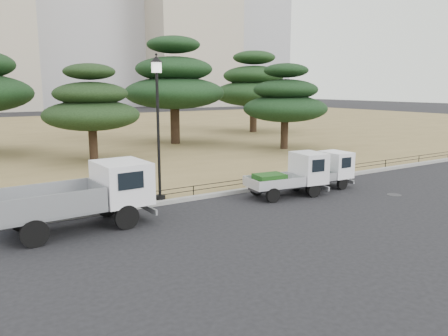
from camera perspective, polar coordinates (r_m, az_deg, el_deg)
ground at (r=16.17m, az=3.79°, el=-5.64°), size 220.00×220.00×0.00m
lawn at (r=44.33m, az=-20.13°, el=4.18°), size 120.00×56.00×0.15m
curb at (r=18.24m, az=-1.00°, el=-3.48°), size 120.00×0.25×0.16m
truck_large at (r=14.65m, az=-17.75°, el=-3.21°), size 4.81×2.14×2.06m
truck_kei_front at (r=18.43m, az=8.88°, el=-0.90°), size 3.49×1.80×1.77m
truck_kei_rear at (r=19.97m, az=12.82°, el=-0.38°), size 3.10×1.38×1.61m
street_lamp at (r=16.87m, az=-8.68°, el=8.25°), size 0.49×0.49×5.49m
pipe_fence at (r=18.28m, az=-1.25°, el=-2.29°), size 38.00×0.04×0.40m
tarp_pile at (r=16.09m, az=-27.01°, el=-4.97°), size 1.56×1.27×0.92m
manhole at (r=19.84m, az=21.33°, el=-3.28°), size 0.60×0.60×0.01m
pine_center_left at (r=26.78m, az=-16.96°, el=7.82°), size 5.59×5.59×5.69m
pine_center_right at (r=34.07m, az=-6.52°, el=11.07°), size 7.64×7.64×8.11m
pine_east_near at (r=31.23m, az=8.00°, el=8.79°), size 5.91×5.91×5.97m
pine_east_far at (r=42.97m, az=3.90°, el=10.70°), size 7.72×7.72×7.76m
tower_east at (r=108.33m, az=-4.93°, el=20.89°), size 20.00×18.00×48.00m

